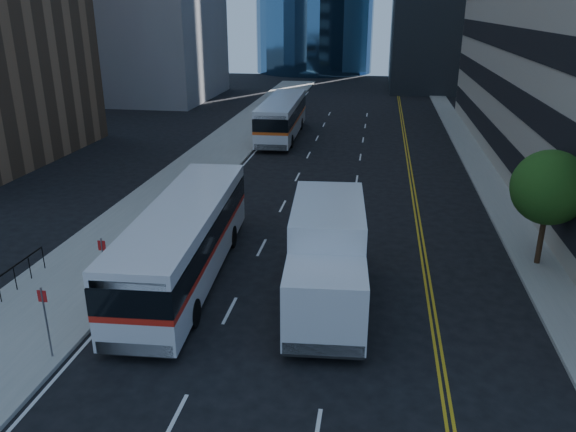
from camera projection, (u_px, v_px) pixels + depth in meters
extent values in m
plane|color=black|center=(315.00, 349.00, 18.94)|extent=(160.00, 160.00, 0.00)
cube|color=gray|center=(218.00, 154.00, 43.58)|extent=(5.00, 90.00, 0.15)
cube|color=gray|center=(478.00, 164.00, 40.68)|extent=(2.00, 90.00, 0.15)
cylinder|color=#332114|center=(541.00, 240.00, 24.56)|extent=(0.24, 0.24, 2.20)
sphere|color=#194313|center=(550.00, 187.00, 23.71)|extent=(3.20, 3.20, 3.20)
cube|color=silver|center=(187.00, 257.00, 23.60)|extent=(3.49, 12.77, 1.16)
cube|color=red|center=(186.00, 242.00, 23.36)|extent=(3.51, 12.79, 0.23)
cube|color=black|center=(185.00, 229.00, 23.15)|extent=(3.51, 12.79, 0.95)
cube|color=silver|center=(183.00, 211.00, 22.87)|extent=(3.49, 12.77, 0.53)
cylinder|color=black|center=(126.00, 310.00, 20.33)|extent=(0.38, 1.07, 1.05)
cylinder|color=black|center=(193.00, 313.00, 20.10)|extent=(0.38, 1.07, 1.05)
cylinder|color=black|center=(181.00, 235.00, 27.00)|extent=(0.38, 1.07, 1.05)
cylinder|color=black|center=(232.00, 237.00, 26.76)|extent=(0.38, 1.07, 1.05)
cube|color=silver|center=(282.00, 126.00, 49.13)|extent=(3.12, 12.87, 1.17)
cube|color=#F15616|center=(282.00, 118.00, 48.88)|extent=(3.14, 12.89, 0.23)
cube|color=black|center=(282.00, 112.00, 48.68)|extent=(3.14, 12.89, 0.96)
cube|color=silver|center=(282.00, 102.00, 48.40)|extent=(3.12, 12.87, 0.53)
cylinder|color=black|center=(260.00, 140.00, 45.87)|extent=(0.35, 1.08, 1.07)
cylinder|color=black|center=(291.00, 141.00, 45.56)|extent=(0.35, 1.08, 1.07)
cylinder|color=black|center=(274.00, 123.00, 52.60)|extent=(0.35, 1.08, 1.07)
cylinder|color=black|center=(301.00, 124.00, 52.29)|extent=(0.35, 1.08, 1.07)
cube|color=silver|center=(325.00, 303.00, 18.51)|extent=(2.90, 2.69, 2.38)
cube|color=black|center=(324.00, 308.00, 17.34)|extent=(2.52, 0.25, 1.25)
cube|color=silver|center=(328.00, 238.00, 21.97)|extent=(3.11, 5.62, 2.95)
cube|color=black|center=(326.00, 292.00, 21.40)|extent=(2.66, 7.61, 0.28)
cylinder|color=black|center=(287.00, 334.00, 18.78)|extent=(0.40, 1.11, 1.09)
cylinder|color=black|center=(361.00, 338.00, 18.58)|extent=(0.40, 1.11, 1.09)
cylinder|color=black|center=(298.00, 262.00, 24.07)|extent=(0.40, 1.11, 1.09)
cylinder|color=black|center=(356.00, 264.00, 23.87)|extent=(0.40, 1.11, 1.09)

